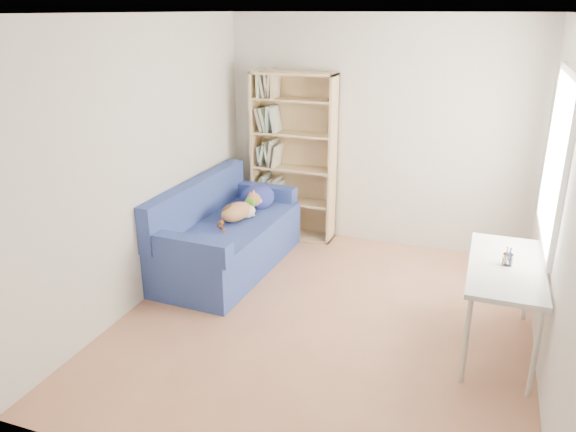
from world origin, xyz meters
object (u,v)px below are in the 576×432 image
object	(u,v)px
pen_cup	(508,258)
sofa	(226,235)
bookshelf	(294,164)
desk	(506,273)

from	to	relation	value
pen_cup	sofa	bearing A→B (deg)	166.38
bookshelf	pen_cup	size ratio (longest dim) A/B	12.88
bookshelf	pen_cup	distance (m)	2.96
sofa	bookshelf	bearing A→B (deg)	73.02
sofa	desk	xyz separation A→B (m)	(2.77, -0.67, 0.32)
bookshelf	desk	distance (m)	2.97
sofa	desk	distance (m)	2.86
sofa	bookshelf	distance (m)	1.27
desk	pen_cup	world-z (taller)	pen_cup
bookshelf	pen_cup	world-z (taller)	bookshelf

